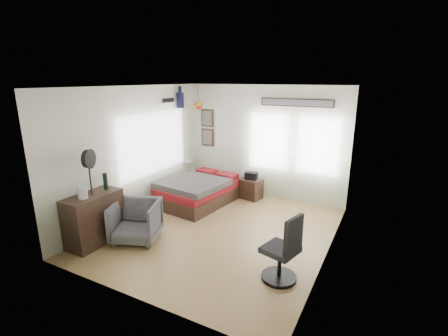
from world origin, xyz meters
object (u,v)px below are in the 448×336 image
at_px(bed, 198,191).
at_px(dresser, 94,219).
at_px(task_chair, 283,254).
at_px(nightstand, 251,189).
at_px(armchair, 136,221).

height_order(bed, dresser, dresser).
xyz_separation_m(dresser, task_chair, (3.31, 0.45, -0.03)).
bearing_deg(bed, dresser, -96.55).
bearing_deg(nightstand, dresser, -104.14).
distance_m(bed, task_chair, 3.39).
relative_size(bed, task_chair, 1.92).
height_order(armchair, task_chair, task_chair).
height_order(bed, nightstand, bed).
distance_m(bed, nightstand, 1.29).
bearing_deg(task_chair, dresser, -157.73).
distance_m(dresser, task_chair, 3.34).
height_order(armchair, nightstand, armchair).
bearing_deg(dresser, bed, 76.43).
bearing_deg(bed, armchair, -83.15).
relative_size(bed, armchair, 2.46).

